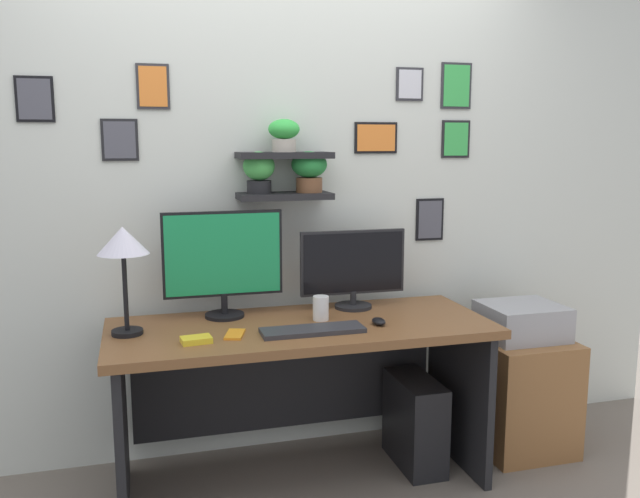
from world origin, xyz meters
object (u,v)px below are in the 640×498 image
(desk, at_px, (299,365))
(desk_lamp, at_px, (123,247))
(cell_phone, at_px, (235,334))
(keyboard, at_px, (313,330))
(computer_mouse, at_px, (379,321))
(monitor_right, at_px, (353,267))
(printer, at_px, (522,321))
(monitor_left, at_px, (223,259))
(water_cup, at_px, (321,308))
(drawer_cabinet, at_px, (518,392))
(computer_tower_right, at_px, (415,422))
(scissors_tray, at_px, (196,340))

(desk, bearing_deg, desk_lamp, -178.97)
(desk_lamp, bearing_deg, cell_phone, -17.56)
(keyboard, bearing_deg, computer_mouse, 6.93)
(monitor_right, distance_m, keyboard, 0.50)
(desk_lamp, relative_size, printer, 1.20)
(monitor_left, height_order, water_cup, monitor_left)
(printer, bearing_deg, drawer_cabinet, 90.00)
(desk, bearing_deg, keyboard, -85.84)
(keyboard, relative_size, computer_tower_right, 1.02)
(scissors_tray, xyz_separation_m, printer, (1.63, 0.21, -0.10))
(scissors_tray, distance_m, drawer_cabinet, 1.71)
(water_cup, bearing_deg, monitor_left, 156.95)
(monitor_right, height_order, printer, monitor_right)
(computer_mouse, height_order, printer, computer_mouse)
(keyboard, height_order, drawer_cabinet, keyboard)
(computer_tower_right, bearing_deg, desk, 176.03)
(monitor_left, bearing_deg, desk_lamp, -157.85)
(water_cup, bearing_deg, computer_tower_right, -3.09)
(computer_mouse, xyz_separation_m, cell_phone, (-0.64, 0.01, -0.01))
(drawer_cabinet, bearing_deg, computer_mouse, -168.75)
(desk_lamp, xyz_separation_m, printer, (1.90, 0.02, -0.46))
(desk_lamp, height_order, cell_phone, desk_lamp)
(scissors_tray, relative_size, water_cup, 1.09)
(cell_phone, bearing_deg, drawer_cabinet, 23.68)
(monitor_left, xyz_separation_m, desk_lamp, (-0.43, -0.18, 0.10))
(desk, height_order, drawer_cabinet, desk)
(desk_lamp, distance_m, drawer_cabinet, 2.07)
(keyboard, xyz_separation_m, scissors_tray, (-0.49, -0.01, 0.00))
(keyboard, bearing_deg, desk, 94.16)
(drawer_cabinet, bearing_deg, monitor_right, 169.58)
(cell_phone, height_order, drawer_cabinet, cell_phone)
(water_cup, xyz_separation_m, printer, (1.05, 0.02, -0.14))
(monitor_left, xyz_separation_m, drawer_cabinet, (1.47, -0.16, -0.73))
(keyboard, relative_size, drawer_cabinet, 0.76)
(monitor_left, distance_m, computer_mouse, 0.76)
(desk, xyz_separation_m, water_cup, (0.10, -0.01, 0.26))
(desk, distance_m, keyboard, 0.29)
(keyboard, bearing_deg, printer, 10.08)
(drawer_cabinet, distance_m, printer, 0.37)
(scissors_tray, distance_m, computer_tower_right, 1.19)
(keyboard, relative_size, desk_lamp, 0.96)
(water_cup, relative_size, printer, 0.29)
(cell_phone, bearing_deg, keyboard, 9.54)
(computer_mouse, relative_size, computer_tower_right, 0.21)
(monitor_left, height_order, computer_tower_right, monitor_left)
(scissors_tray, bearing_deg, keyboard, 1.39)
(monitor_right, distance_m, computer_mouse, 0.37)
(monitor_right, xyz_separation_m, printer, (0.84, -0.15, -0.29))
(cell_phone, distance_m, drawer_cabinet, 1.54)
(desk_lamp, xyz_separation_m, scissors_tray, (0.27, -0.19, -0.36))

